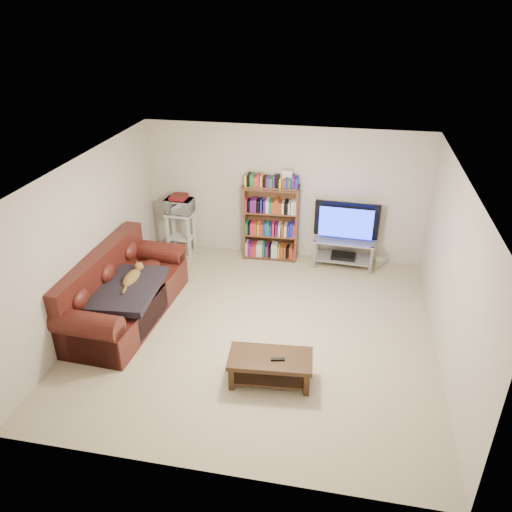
% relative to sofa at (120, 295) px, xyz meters
% --- Properties ---
extents(floor, '(5.00, 5.00, 0.00)m').
position_rel_sofa_xyz_m(floor, '(2.09, 0.01, -0.35)').
color(floor, '#C6B893').
rests_on(floor, ground).
extents(ceiling, '(5.00, 5.00, 0.00)m').
position_rel_sofa_xyz_m(ceiling, '(2.09, 0.01, 2.05)').
color(ceiling, white).
rests_on(ceiling, ground).
extents(wall_back, '(5.00, 0.00, 5.00)m').
position_rel_sofa_xyz_m(wall_back, '(2.09, 2.51, 0.85)').
color(wall_back, beige).
rests_on(wall_back, ground).
extents(wall_front, '(5.00, 0.00, 5.00)m').
position_rel_sofa_xyz_m(wall_front, '(2.09, -2.49, 0.85)').
color(wall_front, beige).
rests_on(wall_front, ground).
extents(wall_left, '(0.00, 5.00, 5.00)m').
position_rel_sofa_xyz_m(wall_left, '(-0.41, 0.01, 0.85)').
color(wall_left, beige).
rests_on(wall_left, ground).
extents(wall_right, '(0.00, 5.00, 5.00)m').
position_rel_sofa_xyz_m(wall_right, '(4.59, 0.01, 0.85)').
color(wall_right, beige).
rests_on(wall_right, ground).
extents(sofa, '(1.15, 2.42, 1.01)m').
position_rel_sofa_xyz_m(sofa, '(0.00, 0.00, 0.00)').
color(sofa, '#471712').
rests_on(sofa, floor).
extents(blanket, '(0.95, 1.21, 0.20)m').
position_rel_sofa_xyz_m(blanket, '(0.18, -0.17, 0.23)').
color(blanket, black).
rests_on(blanket, sofa).
extents(cat, '(0.29, 0.66, 0.19)m').
position_rel_sofa_xyz_m(cat, '(0.20, 0.04, 0.29)').
color(cat, brown).
rests_on(cat, sofa).
extents(coffee_table, '(1.08, 0.60, 0.38)m').
position_rel_sofa_xyz_m(coffee_table, '(2.45, -1.02, -0.09)').
color(coffee_table, '#362212').
rests_on(coffee_table, floor).
extents(remote, '(0.18, 0.08, 0.02)m').
position_rel_sofa_xyz_m(remote, '(2.54, -1.06, 0.04)').
color(remote, black).
rests_on(remote, coffee_table).
extents(tv_stand, '(1.07, 0.52, 0.52)m').
position_rel_sofa_xyz_m(tv_stand, '(3.22, 2.24, 0.00)').
color(tv_stand, '#999EA3').
rests_on(tv_stand, floor).
extents(television, '(1.13, 0.21, 0.65)m').
position_rel_sofa_xyz_m(television, '(3.22, 2.24, 0.50)').
color(television, black).
rests_on(television, tv_stand).
extents(dvd_player, '(0.43, 0.31, 0.06)m').
position_rel_sofa_xyz_m(dvd_player, '(3.22, 2.24, -0.16)').
color(dvd_player, black).
rests_on(dvd_player, tv_stand).
extents(bookshelf, '(0.99, 0.34, 1.41)m').
position_rel_sofa_xyz_m(bookshelf, '(1.89, 2.29, 0.38)').
color(bookshelf, brown).
rests_on(bookshelf, floor).
extents(shelf_clutter, '(0.72, 0.24, 0.28)m').
position_rel_sofa_xyz_m(shelf_clutter, '(1.99, 2.31, 1.16)').
color(shelf_clutter, silver).
rests_on(shelf_clutter, bookshelf).
extents(microwave_stand, '(0.52, 0.39, 0.79)m').
position_rel_sofa_xyz_m(microwave_stand, '(0.21, 2.21, 0.16)').
color(microwave_stand, silver).
rests_on(microwave_stand, floor).
extents(microwave, '(0.51, 0.36, 0.27)m').
position_rel_sofa_xyz_m(microwave, '(0.21, 2.21, 0.58)').
color(microwave, silver).
rests_on(microwave, microwave_stand).
extents(game_boxes, '(0.30, 0.27, 0.05)m').
position_rel_sofa_xyz_m(game_boxes, '(0.21, 2.21, 0.74)').
color(game_boxes, maroon).
rests_on(game_boxes, microwave).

